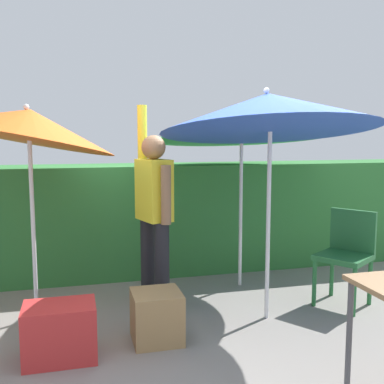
{
  "coord_description": "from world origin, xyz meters",
  "views": [
    {
      "loc": [
        -1.01,
        -3.59,
        1.6
      ],
      "look_at": [
        0.0,
        0.3,
        1.1
      ],
      "focal_mm": 42.95,
      "sensor_mm": 36.0,
      "label": 1
    }
  ],
  "objects_px": {
    "umbrella_orange": "(240,124)",
    "cooler_box": "(60,332)",
    "umbrella_yellow": "(268,113)",
    "crate_cardboard": "(157,317)",
    "chair_plastic": "(347,251)",
    "umbrella_rainbow": "(28,125)",
    "person_vendor": "(154,208)"
  },
  "relations": [
    {
      "from": "umbrella_orange",
      "to": "cooler_box",
      "type": "distance_m",
      "value": 2.66
    },
    {
      "from": "umbrella_orange",
      "to": "umbrella_yellow",
      "type": "height_order",
      "value": "umbrella_yellow"
    },
    {
      "from": "cooler_box",
      "to": "crate_cardboard",
      "type": "xyz_separation_m",
      "value": [
        0.72,
        0.12,
        -0.01
      ]
    },
    {
      "from": "umbrella_orange",
      "to": "chair_plastic",
      "type": "relative_size",
      "value": 2.23
    },
    {
      "from": "umbrella_rainbow",
      "to": "cooler_box",
      "type": "bearing_deg",
      "value": -74.71
    },
    {
      "from": "person_vendor",
      "to": "chair_plastic",
      "type": "height_order",
      "value": "person_vendor"
    },
    {
      "from": "chair_plastic",
      "to": "cooler_box",
      "type": "height_order",
      "value": "chair_plastic"
    },
    {
      "from": "umbrella_yellow",
      "to": "crate_cardboard",
      "type": "bearing_deg",
      "value": -168.32
    },
    {
      "from": "umbrella_rainbow",
      "to": "person_vendor",
      "type": "relative_size",
      "value": 1.07
    },
    {
      "from": "umbrella_orange",
      "to": "chair_plastic",
      "type": "distance_m",
      "value": 1.64
    },
    {
      "from": "crate_cardboard",
      "to": "cooler_box",
      "type": "bearing_deg",
      "value": -170.74
    },
    {
      "from": "person_vendor",
      "to": "cooler_box",
      "type": "bearing_deg",
      "value": -134.22
    },
    {
      "from": "umbrella_yellow",
      "to": "chair_plastic",
      "type": "height_order",
      "value": "umbrella_yellow"
    },
    {
      "from": "umbrella_yellow",
      "to": "crate_cardboard",
      "type": "height_order",
      "value": "umbrella_yellow"
    },
    {
      "from": "umbrella_yellow",
      "to": "crate_cardboard",
      "type": "xyz_separation_m",
      "value": [
        -1.0,
        -0.21,
        -1.59
      ]
    },
    {
      "from": "umbrella_rainbow",
      "to": "umbrella_yellow",
      "type": "distance_m",
      "value": 2.02
    },
    {
      "from": "umbrella_orange",
      "to": "cooler_box",
      "type": "bearing_deg",
      "value": -145.86
    },
    {
      "from": "crate_cardboard",
      "to": "chair_plastic",
      "type": "bearing_deg",
      "value": 10.47
    },
    {
      "from": "umbrella_rainbow",
      "to": "chair_plastic",
      "type": "height_order",
      "value": "umbrella_rainbow"
    },
    {
      "from": "chair_plastic",
      "to": "person_vendor",
      "type": "bearing_deg",
      "value": 167.43
    },
    {
      "from": "cooler_box",
      "to": "crate_cardboard",
      "type": "distance_m",
      "value": 0.73
    },
    {
      "from": "umbrella_rainbow",
      "to": "umbrella_yellow",
      "type": "xyz_separation_m",
      "value": [
        1.95,
        -0.51,
        0.1
      ]
    },
    {
      "from": "umbrella_orange",
      "to": "crate_cardboard",
      "type": "distance_m",
      "value": 2.17
    },
    {
      "from": "person_vendor",
      "to": "chair_plastic",
      "type": "bearing_deg",
      "value": -12.57
    },
    {
      "from": "umbrella_rainbow",
      "to": "umbrella_orange",
      "type": "height_order",
      "value": "umbrella_rainbow"
    },
    {
      "from": "umbrella_rainbow",
      "to": "umbrella_yellow",
      "type": "bearing_deg",
      "value": -14.78
    },
    {
      "from": "umbrella_orange",
      "to": "person_vendor",
      "type": "distance_m",
      "value": 1.3
    },
    {
      "from": "umbrella_rainbow",
      "to": "umbrella_yellow",
      "type": "height_order",
      "value": "umbrella_yellow"
    },
    {
      "from": "umbrella_orange",
      "to": "umbrella_yellow",
      "type": "distance_m",
      "value": 0.91
    },
    {
      "from": "person_vendor",
      "to": "umbrella_rainbow",
      "type": "bearing_deg",
      "value": -178.71
    },
    {
      "from": "cooler_box",
      "to": "crate_cardboard",
      "type": "bearing_deg",
      "value": 9.26
    },
    {
      "from": "chair_plastic",
      "to": "crate_cardboard",
      "type": "xyz_separation_m",
      "value": [
        -1.89,
        -0.35,
        -0.31
      ]
    }
  ]
}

